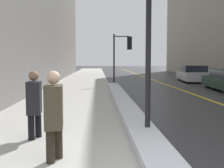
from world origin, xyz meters
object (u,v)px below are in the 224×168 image
(pedestrian_trailing, at_px, (54,112))
(parked_car_silver, at_px, (193,74))
(lamp_post, at_px, (149,22))
(pedestrian_in_glasses, at_px, (34,101))
(traffic_light_near, at_px, (124,48))

(pedestrian_trailing, distance_m, parked_car_silver, 19.09)
(parked_car_silver, bearing_deg, lamp_post, 163.45)
(pedestrian_in_glasses, bearing_deg, parked_car_silver, 145.18)
(lamp_post, bearing_deg, pedestrian_in_glasses, -178.37)
(traffic_light_near, bearing_deg, lamp_post, -101.27)
(pedestrian_trailing, bearing_deg, lamp_post, 122.95)
(lamp_post, xyz_separation_m, traffic_light_near, (0.71, 13.44, -0.01))
(pedestrian_trailing, bearing_deg, pedestrian_in_glasses, -160.93)
(traffic_light_near, height_order, pedestrian_in_glasses, traffic_light_near)
(lamp_post, height_order, pedestrian_in_glasses, lamp_post)
(pedestrian_trailing, bearing_deg, traffic_light_near, 164.85)
(traffic_light_near, bearing_deg, parked_car_silver, 13.73)
(pedestrian_trailing, distance_m, pedestrian_in_glasses, 1.52)
(lamp_post, xyz_separation_m, pedestrian_in_glasses, (-2.47, -0.07, -1.71))
(traffic_light_near, height_order, parked_car_silver, traffic_light_near)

